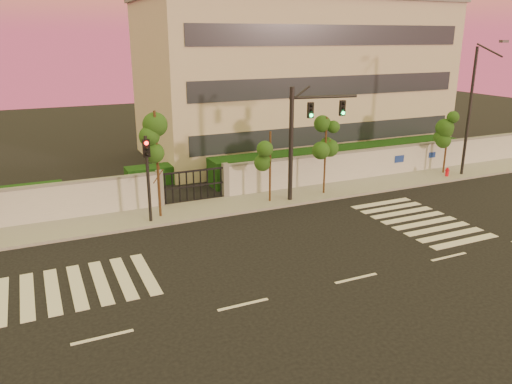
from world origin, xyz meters
TOP-DOWN VIEW (x-y plane):
  - ground at (0.00, 0.00)m, footprint 120.00×120.00m
  - sidewalk at (0.00, 10.50)m, footprint 60.00×3.00m
  - perimeter_wall at (0.10, 12.00)m, footprint 60.00×0.36m
  - hedge_row at (1.17, 14.74)m, footprint 41.00×4.25m
  - institutional_building at (9.00, 21.99)m, footprint 24.40×12.40m
  - road_markings at (-1.58, 3.76)m, footprint 57.00×7.62m
  - street_tree_c at (-5.45, 10.24)m, footprint 1.59×1.27m
  - street_tree_d at (1.06, 10.11)m, footprint 1.51×1.20m
  - street_tree_e at (4.78, 10.13)m, footprint 1.49×1.19m
  - street_tree_f at (15.11, 10.71)m, footprint 1.63×1.29m
  - traffic_signal_main at (3.07, 9.80)m, footprint 4.24×0.87m
  - traffic_signal_secondary at (-6.12, 9.67)m, footprint 0.36×0.35m
  - streetlight_east at (15.98, 9.68)m, footprint 0.55×2.21m
  - fire_hydrant at (14.60, 9.86)m, footprint 0.29×0.29m

SIDE VIEW (x-z plane):
  - ground at x=0.00m, z-range 0.00..0.00m
  - road_markings at x=-1.58m, z-range 0.00..0.02m
  - sidewalk at x=0.00m, z-range 0.00..0.15m
  - fire_hydrant at x=14.60m, z-range 0.00..0.76m
  - hedge_row at x=1.17m, z-range -0.08..1.72m
  - perimeter_wall at x=0.10m, z-range -0.03..2.17m
  - traffic_signal_secondary at x=-6.12m, z-range 0.63..5.30m
  - street_tree_d at x=1.06m, z-range 1.01..5.29m
  - street_tree_f at x=15.11m, z-range 1.04..5.43m
  - street_tree_e at x=4.78m, z-range 1.14..5.98m
  - traffic_signal_main at x=3.07m, z-range 0.89..7.62m
  - street_tree_c at x=-5.45m, z-range 1.37..7.18m
  - streetlight_east at x=15.98m, z-range 0.37..9.58m
  - institutional_building at x=9.00m, z-range 0.03..12.28m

